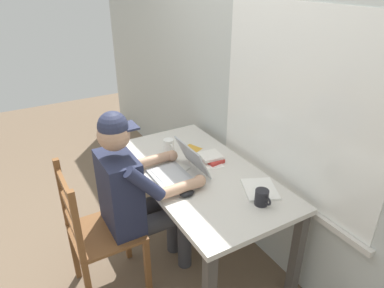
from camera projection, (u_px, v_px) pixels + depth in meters
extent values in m
plane|color=brown|center=(198.00, 250.00, 2.72)|extent=(8.00, 8.00, 0.00)
cube|color=beige|center=(258.00, 79.00, 2.33)|extent=(6.00, 0.04, 2.60)
cube|color=white|center=(294.00, 105.00, 2.06)|extent=(1.30, 0.01, 1.15)
cube|color=beige|center=(282.00, 189.00, 2.33)|extent=(1.36, 0.06, 0.04)
cube|color=beige|center=(199.00, 173.00, 2.40)|extent=(1.42, 0.75, 0.03)
cube|color=#4C4742|center=(125.00, 184.00, 2.92)|extent=(0.06, 0.06, 0.68)
cube|color=#4C4742|center=(192.00, 165.00, 3.22)|extent=(0.06, 0.06, 0.68)
cube|color=#4C4742|center=(296.00, 256.00, 2.20)|extent=(0.06, 0.06, 0.68)
cube|color=#232842|center=(120.00, 192.00, 2.15)|extent=(0.34, 0.20, 0.50)
sphere|color=tan|center=(114.00, 135.00, 1.97)|extent=(0.19, 0.19, 0.19)
sphere|color=#282D47|center=(113.00, 126.00, 1.95)|extent=(0.17, 0.17, 0.17)
cube|color=#282D47|center=(127.00, 126.00, 2.00)|extent=(0.13, 0.10, 0.01)
cylinder|color=#38383D|center=(147.00, 207.00, 2.42)|extent=(0.13, 0.40, 0.13)
cylinder|color=#38383D|center=(158.00, 222.00, 2.28)|extent=(0.13, 0.40, 0.13)
cylinder|color=#38383D|center=(173.00, 225.00, 2.62)|extent=(0.10, 0.10, 0.48)
cylinder|color=#38383D|center=(184.00, 239.00, 2.48)|extent=(0.10, 0.10, 0.48)
cylinder|color=#232842|center=(121.00, 155.00, 2.28)|extent=(0.10, 0.25, 0.26)
cylinder|color=tan|center=(154.00, 160.00, 2.43)|extent=(0.07, 0.28, 0.07)
sphere|color=tan|center=(172.00, 156.00, 2.48)|extent=(0.08, 0.08, 0.08)
cylinder|color=#232842|center=(145.00, 184.00, 1.97)|extent=(0.10, 0.25, 0.26)
cylinder|color=tan|center=(181.00, 188.00, 2.12)|extent=(0.07, 0.28, 0.07)
sphere|color=tan|center=(200.00, 181.00, 2.19)|extent=(0.08, 0.08, 0.08)
cube|color=brown|center=(106.00, 232.00, 2.21)|extent=(0.42, 0.42, 0.02)
cube|color=brown|center=(148.00, 267.00, 2.26)|extent=(0.04, 0.04, 0.46)
cube|color=brown|center=(127.00, 233.00, 2.55)|extent=(0.04, 0.04, 0.46)
cube|color=brown|center=(74.00, 252.00, 2.38)|extent=(0.04, 0.04, 0.46)
cube|color=brown|center=(77.00, 228.00, 1.87)|extent=(0.04, 0.04, 0.48)
cube|color=brown|center=(62.00, 193.00, 2.16)|extent=(0.04, 0.04, 0.48)
cube|color=brown|center=(72.00, 225.00, 2.07)|extent=(0.36, 0.02, 0.04)
cube|color=brown|center=(69.00, 206.00, 2.01)|extent=(0.36, 0.02, 0.04)
cube|color=brown|center=(65.00, 186.00, 1.95)|extent=(0.36, 0.02, 0.04)
cube|color=#ADAFB2|center=(171.00, 177.00, 2.31)|extent=(0.33, 0.23, 0.02)
cube|color=silver|center=(171.00, 176.00, 2.30)|extent=(0.29, 0.17, 0.00)
cube|color=#ADAFB2|center=(192.00, 157.00, 2.33)|extent=(0.33, 0.10, 0.20)
cube|color=#4C515B|center=(192.00, 157.00, 2.33)|extent=(0.29, 0.08, 0.17)
ellipsoid|color=black|center=(187.00, 193.00, 2.12)|extent=(0.06, 0.10, 0.03)
cylinder|color=white|center=(169.00, 145.00, 2.64)|extent=(0.08, 0.08, 0.10)
torus|color=white|center=(172.00, 147.00, 2.59)|extent=(0.05, 0.01, 0.05)
cylinder|color=black|center=(262.00, 197.00, 2.04)|extent=(0.08, 0.08, 0.10)
torus|color=black|center=(268.00, 201.00, 1.99)|extent=(0.05, 0.01, 0.05)
cube|color=#BC332D|center=(210.00, 158.00, 2.53)|extent=(0.20, 0.14, 0.03)
cube|color=white|center=(211.00, 156.00, 2.51)|extent=(0.16, 0.16, 0.02)
cube|color=white|center=(260.00, 189.00, 2.18)|extent=(0.30, 0.28, 0.01)
cube|color=silver|center=(172.00, 169.00, 2.41)|extent=(0.25, 0.24, 0.01)
cube|color=white|center=(208.00, 163.00, 2.49)|extent=(0.22, 0.22, 0.00)
cube|color=gold|center=(193.00, 148.00, 2.69)|extent=(0.15, 0.13, 0.00)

